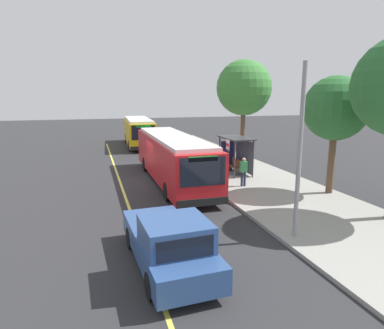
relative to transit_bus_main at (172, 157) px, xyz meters
name	(u,v)px	position (x,y,z in m)	size (l,w,h in m)	color
ground_plane	(155,180)	(-0.75, -1.01, -1.62)	(120.00, 120.00, 0.00)	#2B2B2D
sidewalk_curb	(240,173)	(-0.75, 4.99, -1.54)	(44.00, 6.40, 0.15)	gray
lane_stripe_center	(120,183)	(-0.75, -3.21, -1.61)	(36.00, 0.14, 0.01)	#E0D64C
transit_bus_main	(172,157)	(0.00, 0.00, 0.00)	(12.14, 2.62, 2.95)	red
transit_bus_second	(139,131)	(-16.09, 0.09, 0.00)	(10.46, 3.03, 2.95)	gold
pickup_truck	(169,243)	(10.55, -2.63, -0.76)	(5.50, 2.28, 1.85)	#2D4C84
bus_shelter	(237,147)	(-0.62, 4.64, 0.30)	(2.90, 1.60, 2.48)	#333338
waiting_bench	(235,166)	(-0.56, 4.50, -0.99)	(1.60, 0.48, 0.95)	brown
route_sign_post	(228,157)	(2.76, 2.56, 0.34)	(0.44, 0.08, 2.80)	#333338
pedestrian_commuter	(244,170)	(2.70, 3.60, -0.50)	(0.24, 0.40, 1.69)	#282D47
street_tree_near_shelter	(244,88)	(-4.32, 6.77, 4.31)	(4.27, 4.27, 7.94)	brown
street_tree_downstreet	(336,109)	(5.27, 7.53, 3.07)	(3.37, 3.37, 6.26)	brown
utility_pole	(300,153)	(9.80, 2.41, 1.73)	(0.16, 0.16, 6.40)	gray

